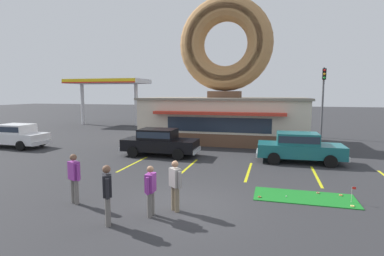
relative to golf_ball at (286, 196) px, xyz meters
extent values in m
plane|color=#2D2D30|center=(-3.30, -1.73, -0.05)|extent=(160.00, 160.00, 0.00)
cube|color=brown|center=(-4.20, 12.27, 0.40)|extent=(12.00, 6.00, 0.90)
cube|color=beige|center=(-4.20, 12.27, 2.00)|extent=(12.00, 6.00, 2.30)
cube|color=gray|center=(-4.20, 12.27, 3.23)|extent=(12.30, 6.30, 0.16)
cube|color=red|center=(-4.20, 8.97, 2.30)|extent=(9.00, 0.60, 0.20)
cube|color=#232D3D|center=(-4.20, 9.26, 1.50)|extent=(7.20, 0.03, 1.00)
cube|color=brown|center=(-4.20, 12.27, 3.56)|extent=(2.40, 1.80, 0.50)
torus|color=#B27F4C|center=(-4.20, 12.27, 7.36)|extent=(7.10, 1.90, 7.10)
torus|color=#9E6B42|center=(-4.20, 11.84, 7.36)|extent=(6.25, 1.05, 6.24)
cube|color=#197523|center=(0.62, 0.16, -0.04)|extent=(3.47, 1.49, 0.03)
torus|color=#D17F47|center=(1.91, 0.64, 0.00)|extent=(0.13, 0.13, 0.04)
torus|color=#A5724C|center=(1.14, 0.69, 0.00)|extent=(0.13, 0.13, 0.04)
torus|color=#E5C666|center=(2.05, -0.40, 0.00)|extent=(0.13, 0.13, 0.04)
torus|color=brown|center=(-0.92, -0.31, 0.00)|extent=(0.13, 0.13, 0.04)
sphere|color=white|center=(0.00, 0.00, 0.00)|extent=(0.04, 0.04, 0.04)
cylinder|color=silver|center=(2.10, 0.02, 0.25)|extent=(0.01, 0.01, 0.55)
cube|color=red|center=(2.16, 0.02, 0.48)|extent=(0.12, 0.01, 0.08)
cube|color=silver|center=(-17.61, 5.58, 0.61)|extent=(4.43, 1.85, 0.68)
cube|color=silver|center=(-17.46, 5.57, 1.25)|extent=(2.13, 1.60, 0.60)
cube|color=#232D3D|center=(-17.46, 5.57, 1.27)|extent=(2.05, 1.62, 0.36)
cube|color=silver|center=(-15.38, 5.53, 0.37)|extent=(0.13, 1.67, 0.24)
cylinder|color=black|center=(-18.95, 6.49, 0.27)|extent=(0.64, 0.23, 0.64)
cylinder|color=black|center=(-16.26, 4.67, 0.27)|extent=(0.64, 0.23, 0.64)
cylinder|color=black|center=(-16.22, 6.43, 0.27)|extent=(0.64, 0.23, 0.64)
cube|color=#196066|center=(0.91, 5.94, 0.61)|extent=(4.44, 1.87, 0.68)
cube|color=#196066|center=(0.76, 5.94, 1.25)|extent=(2.14, 1.61, 0.60)
cube|color=#232D3D|center=(0.76, 5.94, 1.27)|extent=(2.06, 1.64, 0.36)
cube|color=silver|center=(3.13, 6.00, 0.37)|extent=(0.14, 1.67, 0.24)
cube|color=silver|center=(-1.32, 5.88, 0.37)|extent=(0.14, 1.67, 0.24)
cylinder|color=black|center=(2.25, 6.85, 0.27)|extent=(0.65, 0.24, 0.64)
cylinder|color=black|center=(2.29, 5.09, 0.27)|extent=(0.65, 0.24, 0.64)
cylinder|color=black|center=(-0.48, 6.78, 0.27)|extent=(0.65, 0.24, 0.64)
cylinder|color=black|center=(-0.44, 5.02, 0.27)|extent=(0.65, 0.24, 0.64)
cube|color=black|center=(-6.96, 5.61, 0.61)|extent=(4.43, 1.83, 0.68)
cube|color=black|center=(-7.11, 5.60, 1.25)|extent=(2.12, 1.59, 0.60)
cube|color=#232D3D|center=(-7.11, 5.60, 1.27)|extent=(2.04, 1.61, 0.36)
cube|color=silver|center=(-4.73, 5.64, 0.37)|extent=(0.13, 1.67, 0.24)
cube|color=silver|center=(-9.19, 5.57, 0.37)|extent=(0.13, 1.67, 0.24)
cylinder|color=black|center=(-5.61, 6.51, 0.27)|extent=(0.64, 0.23, 0.64)
cylinder|color=black|center=(-5.58, 4.75, 0.27)|extent=(0.64, 0.23, 0.64)
cylinder|color=black|center=(-8.34, 6.46, 0.27)|extent=(0.64, 0.23, 0.64)
cylinder|color=black|center=(-8.31, 4.70, 0.27)|extent=(0.64, 0.23, 0.64)
cylinder|color=#7F7056|center=(-3.36, -2.25, 0.35)|extent=(0.15, 0.15, 0.79)
cylinder|color=#7F7056|center=(-3.52, -2.12, 0.35)|extent=(0.15, 0.15, 0.79)
cube|color=gray|center=(-3.44, -2.18, 1.03)|extent=(0.45, 0.43, 0.58)
cylinder|color=gray|center=(-3.25, -2.34, 1.00)|extent=(0.10, 0.10, 0.53)
cylinder|color=gray|center=(-3.63, -2.02, 1.00)|extent=(0.10, 0.10, 0.53)
sphere|color=#9E7051|center=(-3.44, -2.18, 1.46)|extent=(0.21, 0.21, 0.21)
cylinder|color=slate|center=(-4.02, -2.86, 0.33)|extent=(0.15, 0.15, 0.76)
cylinder|color=slate|center=(-4.03, -2.66, 0.33)|extent=(0.15, 0.15, 0.76)
cube|color=#8C3393|center=(-4.02, -2.76, 0.99)|extent=(0.26, 0.39, 0.56)
cylinder|color=#8C3393|center=(-4.01, -3.01, 0.96)|extent=(0.10, 0.10, 0.51)
cylinder|color=#8C3393|center=(-4.04, -2.51, 0.96)|extent=(0.10, 0.10, 0.51)
sphere|color=#9E7051|center=(-4.02, -2.76, 1.40)|extent=(0.20, 0.20, 0.20)
cylinder|color=slate|center=(-7.00, -2.42, 0.37)|extent=(0.15, 0.15, 0.83)
cylinder|color=slate|center=(-6.82, -2.49, 0.37)|extent=(0.15, 0.15, 0.83)
cube|color=#8C3393|center=(-6.91, -2.46, 1.09)|extent=(0.44, 0.37, 0.61)
cylinder|color=#8C3393|center=(-7.14, -2.36, 1.06)|extent=(0.10, 0.10, 0.56)
cylinder|color=#8C3393|center=(-6.68, -2.55, 1.06)|extent=(0.10, 0.10, 0.56)
sphere|color=brown|center=(-6.91, -2.46, 1.53)|extent=(0.22, 0.22, 0.22)
cylinder|color=slate|center=(-4.90, -3.73, 0.37)|extent=(0.15, 0.15, 0.85)
cylinder|color=slate|center=(-5.01, -3.56, 0.37)|extent=(0.15, 0.15, 0.85)
cube|color=black|center=(-4.96, -3.64, 1.11)|extent=(0.41, 0.45, 0.62)
cylinder|color=black|center=(-4.82, -3.85, 1.07)|extent=(0.10, 0.10, 0.57)
cylinder|color=black|center=(-5.09, -3.43, 1.07)|extent=(0.10, 0.10, 0.57)
sphere|color=brown|center=(-4.96, -3.64, 1.56)|extent=(0.23, 0.23, 0.23)
cylinder|color=#232833|center=(-9.89, 9.59, 0.42)|extent=(0.56, 0.56, 0.95)
torus|color=black|center=(-9.89, 9.59, 0.90)|extent=(0.57, 0.57, 0.05)
cylinder|color=#595B60|center=(3.39, 16.04, 2.85)|extent=(0.16, 0.16, 5.80)
cube|color=black|center=(3.39, 15.86, 5.20)|extent=(0.28, 0.24, 0.90)
sphere|color=red|center=(3.39, 15.74, 5.50)|extent=(0.18, 0.18, 0.18)
sphere|color=orange|center=(3.39, 15.74, 5.20)|extent=(0.18, 0.18, 0.18)
sphere|color=green|center=(3.39, 15.74, 4.90)|extent=(0.18, 0.18, 0.18)
cylinder|color=silver|center=(-22.55, 20.27, 2.35)|extent=(0.40, 0.40, 4.80)
cylinder|color=silver|center=(-15.55, 20.27, 2.35)|extent=(0.40, 0.40, 4.80)
cube|color=silver|center=(-19.05, 20.27, 5.00)|extent=(9.00, 4.40, 0.50)
cube|color=yellow|center=(-19.05, 18.05, 5.00)|extent=(9.00, 0.04, 0.44)
cube|color=red|center=(-19.05, 18.02, 4.83)|extent=(9.00, 0.04, 0.12)
cube|color=yellow|center=(-7.59, 3.27, -0.05)|extent=(0.12, 3.60, 0.01)
cube|color=yellow|center=(-4.59, 3.27, -0.05)|extent=(0.12, 3.60, 0.01)
cube|color=yellow|center=(-1.59, 3.27, -0.05)|extent=(0.12, 3.60, 0.01)
cube|color=yellow|center=(1.41, 3.27, -0.05)|extent=(0.12, 3.60, 0.01)
camera|label=1|loc=(-0.54, -10.83, 3.65)|focal=28.00mm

